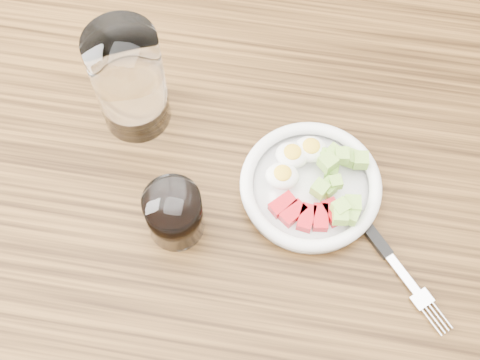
# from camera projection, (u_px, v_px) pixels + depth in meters

# --- Properties ---
(ground) EXTENTS (4.00, 4.00, 0.00)m
(ground) POSITION_uv_depth(u_px,v_px,m) (243.00, 327.00, 1.60)
(ground) COLOR brown
(ground) RESTS_ON ground
(dining_table) EXTENTS (1.50, 0.90, 0.77)m
(dining_table) POSITION_uv_depth(u_px,v_px,m) (246.00, 224.00, 0.99)
(dining_table) COLOR brown
(dining_table) RESTS_ON ground
(bowl) EXTENTS (0.19, 0.19, 0.05)m
(bowl) POSITION_uv_depth(u_px,v_px,m) (311.00, 184.00, 0.89)
(bowl) COLOR white
(bowl) RESTS_ON dining_table
(fork) EXTENTS (0.16, 0.18, 0.01)m
(fork) POSITION_uv_depth(u_px,v_px,m) (378.00, 242.00, 0.87)
(fork) COLOR black
(fork) RESTS_ON dining_table
(water_glass) EXTENTS (0.10, 0.10, 0.17)m
(water_glass) POSITION_uv_depth(u_px,v_px,m) (129.00, 81.00, 0.88)
(water_glass) COLOR white
(water_glass) RESTS_ON dining_table
(coffee_glass) EXTENTS (0.07, 0.07, 0.08)m
(coffee_glass) POSITION_uv_depth(u_px,v_px,m) (174.00, 214.00, 0.85)
(coffee_glass) COLOR white
(coffee_glass) RESTS_ON dining_table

